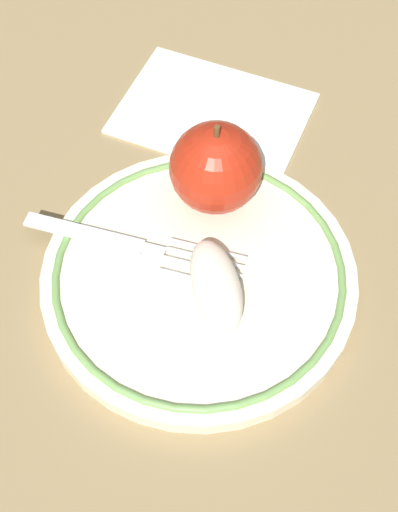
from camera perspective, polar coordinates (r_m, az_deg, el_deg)
name	(u,v)px	position (r m, az deg, el deg)	size (l,w,h in m)	color
ground_plane	(180,287)	(0.53, -1.51, -2.52)	(2.00, 2.00, 0.00)	#8C744D
plate	(199,277)	(0.52, 0.00, -1.68)	(0.23, 0.23, 0.02)	#ECE4C6
apple_red_whole	(220,169)	(0.53, 1.68, 6.98)	(0.07, 0.07, 0.08)	#AE2513
apple_slice_front	(216,285)	(0.50, 1.38, -2.32)	(0.08, 0.03, 0.02)	#F2E4D0
fork	(126,243)	(0.53, -5.88, 1.01)	(0.03, 0.17, 0.00)	silver
napkin_folded	(213,112)	(0.64, 1.12, 11.46)	(0.12, 0.16, 0.01)	white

